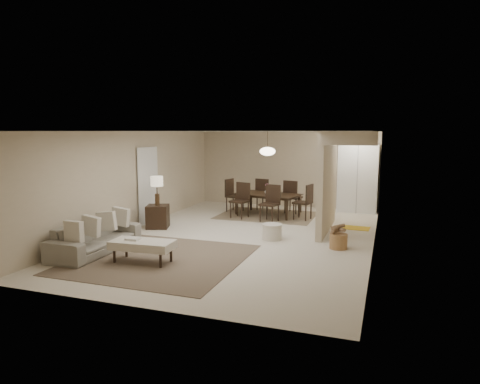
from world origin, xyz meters
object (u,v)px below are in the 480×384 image
at_px(side_table, 158,217).
at_px(pantry_cabinet, 358,179).
at_px(round_pouf, 272,232).
at_px(wicker_basket, 338,241).
at_px(ottoman_bench, 142,245).
at_px(dining_table, 267,205).
at_px(sofa, 96,237).

bearing_deg(side_table, pantry_cabinet, 40.36).
height_order(round_pouf, wicker_basket, round_pouf).
distance_m(ottoman_bench, dining_table, 5.38).
height_order(ottoman_bench, dining_table, dining_table).
bearing_deg(dining_table, ottoman_bench, -87.66).
bearing_deg(round_pouf, wicker_basket, -10.79).
relative_size(round_pouf, dining_table, 0.25).
bearing_deg(pantry_cabinet, dining_table, -148.97).
height_order(ottoman_bench, wicker_basket, ottoman_bench).
distance_m(pantry_cabinet, sofa, 8.10).
bearing_deg(pantry_cabinet, side_table, -139.64).
bearing_deg(round_pouf, side_table, 176.13).
bearing_deg(wicker_basket, ottoman_bench, -146.88).
height_order(side_table, dining_table, dining_table).
distance_m(round_pouf, wicker_basket, 1.57).
relative_size(sofa, ottoman_bench, 1.75).
distance_m(ottoman_bench, wicker_basket, 4.11).
distance_m(side_table, round_pouf, 3.15).
distance_m(pantry_cabinet, wicker_basket, 4.63).
relative_size(pantry_cabinet, side_table, 3.52).
height_order(side_table, round_pouf, side_table).
bearing_deg(side_table, ottoman_bench, -65.45).
distance_m(pantry_cabinet, round_pouf, 4.63).
relative_size(pantry_cabinet, ottoman_bench, 1.70).
relative_size(sofa, dining_table, 1.16).
xyz_separation_m(ottoman_bench, wicker_basket, (3.43, 2.24, -0.18)).
height_order(pantry_cabinet, sofa, pantry_cabinet).
distance_m(sofa, dining_table, 5.49).
height_order(ottoman_bench, side_table, side_table).
height_order(sofa, dining_table, dining_table).
relative_size(ottoman_bench, wicker_basket, 3.25).
xyz_separation_m(pantry_cabinet, sofa, (-4.80, -6.49, -0.73)).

